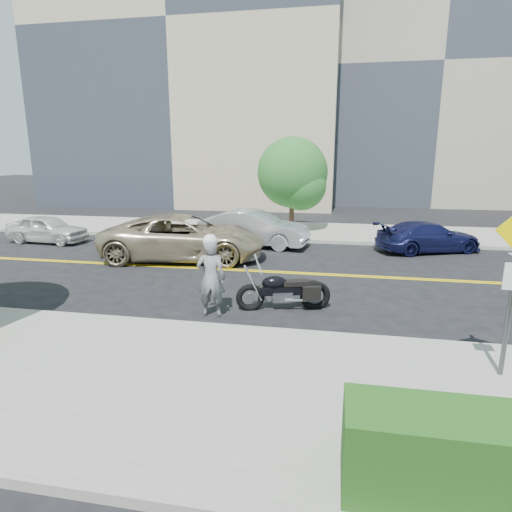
{
  "coord_description": "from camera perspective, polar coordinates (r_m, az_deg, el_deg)",
  "views": [
    {
      "loc": [
        1.32,
        -13.62,
        3.82
      ],
      "look_at": [
        -0.72,
        -2.8,
        1.2
      ],
      "focal_mm": 30.0,
      "sensor_mm": 36.0,
      "label": 1
    }
  ],
  "objects": [
    {
      "name": "motorcycle",
      "position": [
        10.73,
        3.77,
        -3.53
      ],
      "size": [
        2.41,
        1.29,
        1.4
      ],
      "primitive_type": null,
      "rotation": [
        0.0,
        0.0,
        0.27
      ],
      "color": "black",
      "rests_on": "ground"
    },
    {
      "name": "parked_car_silver",
      "position": [
        18.17,
        -0.28,
        3.69
      ],
      "size": [
        4.78,
        2.21,
        1.52
      ],
      "primitive_type": "imported",
      "rotation": [
        0.0,
        0.0,
        1.44
      ],
      "color": "#BABFC3",
      "rests_on": "ground"
    },
    {
      "name": "sidewalk_far",
      "position": [
        21.49,
        7.03,
        3.25
      ],
      "size": [
        60.0,
        5.0,
        0.15
      ],
      "primitive_type": "cube",
      "color": "#9E9B91",
      "rests_on": "ground_plane"
    },
    {
      "name": "motorcyclist",
      "position": [
        10.25,
        -6.03,
        -2.63
      ],
      "size": [
        0.73,
        0.52,
        2.01
      ],
      "rotation": [
        0.0,
        0.0,
        3.24
      ],
      "color": "#ABABB0",
      "rests_on": "ground"
    },
    {
      "name": "building_mid",
      "position": [
        40.65,
        21.56,
        21.26
      ],
      "size": [
        18.0,
        14.0,
        20.0
      ],
      "primitive_type": "cube",
      "color": "#A39984",
      "rests_on": "ground_plane"
    },
    {
      "name": "ground_plane",
      "position": [
        14.2,
        4.98,
        -2.26
      ],
      "size": [
        120.0,
        120.0,
        0.0
      ],
      "primitive_type": "plane",
      "color": "black",
      "rests_on": "ground"
    },
    {
      "name": "parked_car_blue",
      "position": [
        18.47,
        21.97,
        2.39
      ],
      "size": [
        4.5,
        3.13,
        1.21
      ],
      "primitive_type": "imported",
      "rotation": [
        0.0,
        0.0,
        1.95
      ],
      "color": "#191C4C",
      "rests_on": "ground"
    },
    {
      "name": "tree_far_a",
      "position": [
        21.3,
        4.87,
        11.02
      ],
      "size": [
        3.42,
        3.42,
        4.67
      ],
      "rotation": [
        0.0,
        0.0,
        -0.24
      ],
      "color": "#382619",
      "rests_on": "ground"
    },
    {
      "name": "parked_car_white",
      "position": [
        21.09,
        -26.08,
        3.27
      ],
      "size": [
        3.67,
        1.68,
        1.22
      ],
      "primitive_type": "imported",
      "rotation": [
        0.0,
        0.0,
        1.5
      ],
      "color": "white",
      "rests_on": "ground"
    },
    {
      "name": "building_left",
      "position": [
        38.37,
        -7.53,
        26.36
      ],
      "size": [
        22.0,
        14.0,
        25.0
      ],
      "primitive_type": "cube",
      "color": "tan",
      "rests_on": "ground_plane"
    },
    {
      "name": "sidewalk_near",
      "position": [
        7.29,
        -1.33,
        -17.51
      ],
      "size": [
        60.0,
        5.0,
        0.15
      ],
      "primitive_type": "cube",
      "color": "#9E9B91",
      "rests_on": "ground_plane"
    },
    {
      "name": "suv",
      "position": [
        16.06,
        -9.59,
        2.48
      ],
      "size": [
        6.29,
        3.51,
        1.66
      ],
      "primitive_type": "imported",
      "rotation": [
        0.0,
        0.0,
        1.7
      ],
      "color": "tan",
      "rests_on": "ground"
    }
  ]
}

